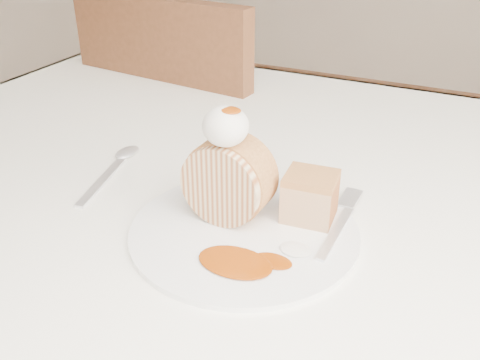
% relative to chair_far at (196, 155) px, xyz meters
% --- Properties ---
extents(table, '(1.40, 0.90, 0.75)m').
position_rel_chair_far_xyz_m(table, '(0.40, -0.40, 0.14)').
color(table, white).
rests_on(table, ground).
extents(chair_far, '(0.48, 0.48, 0.92)m').
position_rel_chair_far_xyz_m(chair_far, '(0.00, 0.00, 0.00)').
color(chair_far, brown).
rests_on(chair_far, ground).
extents(plate, '(0.29, 0.29, 0.01)m').
position_rel_chair_far_xyz_m(plate, '(0.39, -0.56, 0.23)').
color(plate, white).
rests_on(plate, table).
extents(roulade_slice, '(0.10, 0.06, 0.10)m').
position_rel_chair_far_xyz_m(roulade_slice, '(0.36, -0.54, 0.28)').
color(roulade_slice, beige).
rests_on(roulade_slice, plate).
extents(cake_chunk, '(0.06, 0.06, 0.05)m').
position_rel_chair_far_xyz_m(cake_chunk, '(0.45, -0.50, 0.26)').
color(cake_chunk, '#B97D46').
rests_on(cake_chunk, plate).
extents(whipped_cream, '(0.05, 0.05, 0.05)m').
position_rel_chair_far_xyz_m(whipped_cream, '(0.37, -0.55, 0.36)').
color(whipped_cream, silver).
rests_on(whipped_cream, roulade_slice).
extents(caramel_drizzle, '(0.03, 0.02, 0.01)m').
position_rel_chair_far_xyz_m(caramel_drizzle, '(0.37, -0.55, 0.38)').
color(caramel_drizzle, '#893505').
rests_on(caramel_drizzle, whipped_cream).
extents(caramel_pool, '(0.09, 0.06, 0.00)m').
position_rel_chair_far_xyz_m(caramel_pool, '(0.41, -0.62, 0.24)').
color(caramel_pool, '#893505').
rests_on(caramel_pool, plate).
extents(fork, '(0.02, 0.16, 0.00)m').
position_rel_chair_far_xyz_m(fork, '(0.49, -0.52, 0.24)').
color(fork, silver).
rests_on(fork, plate).
extents(spoon, '(0.06, 0.17, 0.00)m').
position_rel_chair_far_xyz_m(spoon, '(0.16, -0.53, 0.23)').
color(spoon, silver).
rests_on(spoon, table).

